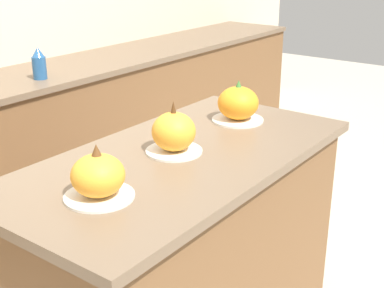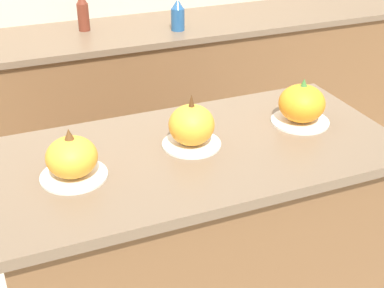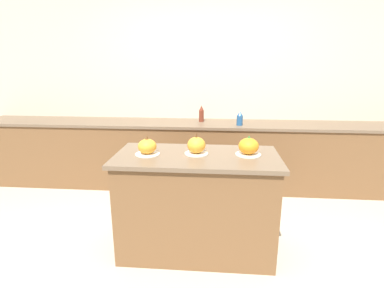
% 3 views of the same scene
% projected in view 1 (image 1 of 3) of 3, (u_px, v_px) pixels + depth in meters
% --- Properties ---
extents(kitchen_island, '(1.37, 0.67, 0.90)m').
position_uv_depth(kitchen_island, '(183.00, 263.00, 2.02)').
color(kitchen_island, brown).
rests_on(kitchen_island, ground_plane).
extents(pumpkin_cake_left, '(0.20, 0.20, 0.16)m').
position_uv_depth(pumpkin_cake_left, '(98.00, 177.00, 1.52)').
color(pumpkin_cake_left, silver).
rests_on(pumpkin_cake_left, kitchen_island).
extents(pumpkin_cake_center, '(0.20, 0.20, 0.19)m').
position_uv_depth(pumpkin_cake_center, '(174.00, 133.00, 1.85)').
color(pumpkin_cake_center, silver).
rests_on(pumpkin_cake_center, kitchen_island).
extents(pumpkin_cake_right, '(0.21, 0.21, 0.17)m').
position_uv_depth(pumpkin_cake_right, '(238.00, 104.00, 2.18)').
color(pumpkin_cake_right, silver).
rests_on(pumpkin_cake_right, kitchen_island).
extents(bottle_short, '(0.08, 0.08, 0.18)m').
position_uv_depth(bottle_short, '(39.00, 64.00, 2.91)').
color(bottle_short, '#235184').
rests_on(bottle_short, back_counter).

